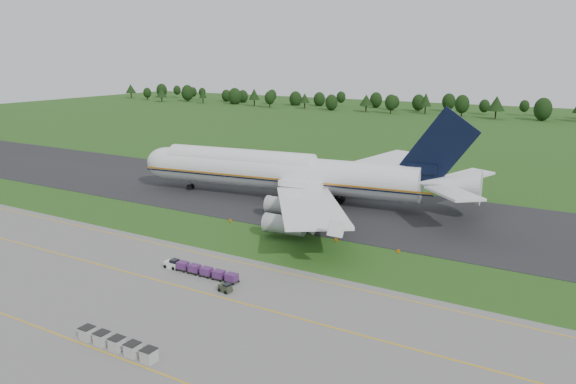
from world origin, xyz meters
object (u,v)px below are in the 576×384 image
Objects in this scene: baggage_train at (199,270)px; uld_row at (117,344)px; utility_cart at (225,288)px; aircraft at (288,172)px; edge_markers at (307,235)px.

uld_row is at bearing -73.95° from baggage_train.
uld_row is at bearing -92.53° from utility_cart.
aircraft reaches higher than uld_row.
edge_markers is (16.09, -20.34, -6.07)m from aircraft.
baggage_train is 24.74m from edge_markers.
baggage_train is 7.68m from utility_cart.
utility_cart is at bearing -22.92° from baggage_train.
uld_row is 0.32× the size of edge_markers.
utility_cart is 0.06× the size of edge_markers.
baggage_train is 0.39× the size of edge_markers.
baggage_train is 6.86× the size of utility_cart.
aircraft is 2.28× the size of edge_markers.
baggage_train is at bearing -101.88° from edge_markers.
aircraft is 46.21m from baggage_train.
utility_cart is 0.18× the size of uld_row.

